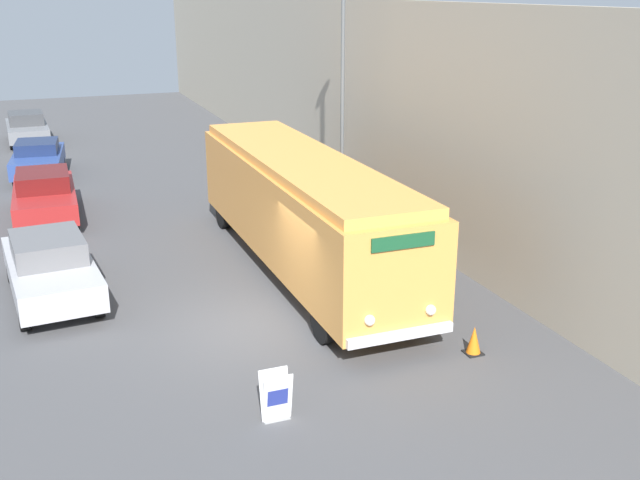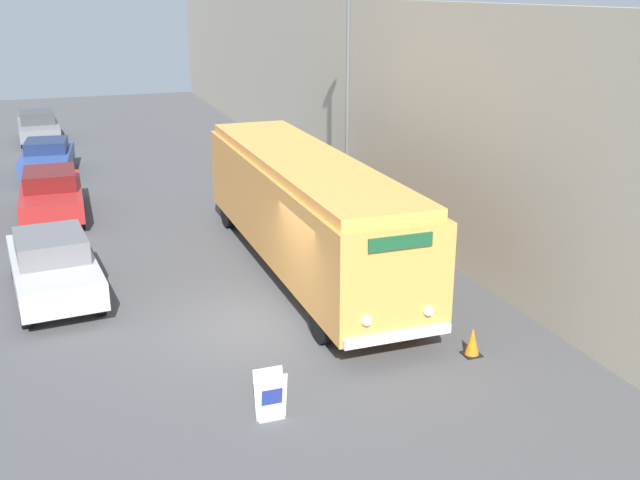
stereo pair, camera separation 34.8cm
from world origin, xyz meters
name	(u,v)px [view 2 (the right image)]	position (x,y,z in m)	size (l,w,h in m)	color
ground_plane	(252,326)	(0.00, 0.00, 0.00)	(80.00, 80.00, 0.00)	#4C4C4F
building_wall_right	(348,99)	(6.31, 10.00, 3.44)	(0.30, 60.00, 6.89)	#B2A893
vintage_bus	(304,206)	(2.30, 3.06, 1.76)	(2.47, 11.59, 3.08)	black
sign_board	(271,396)	(-0.68, -3.80, 0.45)	(0.53, 0.35, 0.93)	gray
streetlamp	(348,69)	(4.98, 6.73, 4.86)	(0.36, 0.36, 7.70)	#595E60
parked_car_near	(53,265)	(-4.09, 3.38, 0.80)	(2.25, 4.72, 1.56)	black
parked_car_mid	(52,193)	(-3.98, 10.46, 0.80)	(2.01, 4.76, 1.56)	black
parked_car_far	(47,157)	(-4.02, 16.61, 0.74)	(2.25, 4.28, 1.43)	black
parked_car_distant	(38,126)	(-4.32, 24.16, 0.74)	(1.98, 4.42, 1.47)	black
traffic_cone	(472,342)	(3.91, -2.90, 0.30)	(0.36, 0.36, 0.61)	black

